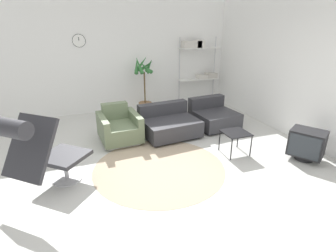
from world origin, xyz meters
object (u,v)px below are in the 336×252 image
(shelf_unit, at_px, (199,58))
(armchair_red, at_px, (119,128))
(couch_second, at_px, (213,117))
(potted_plant, at_px, (144,89))
(crt_television, at_px, (307,144))
(side_table, at_px, (236,134))
(couch_low, at_px, (169,125))
(lounge_chair, at_px, (37,147))

(shelf_unit, bearing_deg, armchair_red, -145.54)
(couch_second, xyz_separation_m, potted_plant, (-1.20, 1.52, 0.41))
(couch_second, distance_m, crt_television, 2.08)
(couch_second, height_order, shelf_unit, shelf_unit)
(side_table, bearing_deg, couch_low, 124.81)
(couch_second, bearing_deg, potted_plant, -57.62)
(potted_plant, xyz_separation_m, shelf_unit, (1.62, 0.19, 0.68))
(lounge_chair, xyz_separation_m, side_table, (3.15, 0.20, -0.37))
(couch_low, relative_size, shelf_unit, 0.64)
(crt_television, bearing_deg, lounge_chair, 52.93)
(lounge_chair, xyz_separation_m, armchair_red, (1.28, 1.47, -0.47))
(armchair_red, relative_size, side_table, 2.06)
(armchair_red, xyz_separation_m, crt_television, (2.88, -1.88, 0.03))
(lounge_chair, distance_m, shelf_unit, 5.07)
(lounge_chair, height_order, couch_low, lounge_chair)
(couch_low, height_order, crt_television, couch_low)
(couch_low, relative_size, couch_second, 1.20)
(lounge_chair, relative_size, couch_second, 1.24)
(lounge_chair, height_order, potted_plant, potted_plant)
(lounge_chair, xyz_separation_m, crt_television, (4.17, -0.41, -0.44))
(armchair_red, distance_m, potted_plant, 1.89)
(armchair_red, height_order, couch_second, armchair_red)
(couch_second, relative_size, potted_plant, 0.68)
(side_table, height_order, shelf_unit, shelf_unit)
(armchair_red, relative_size, crt_television, 1.34)
(couch_low, relative_size, crt_television, 1.77)
(couch_second, relative_size, shelf_unit, 0.53)
(side_table, height_order, crt_television, crt_television)
(couch_low, height_order, side_table, couch_low)
(lounge_chair, xyz_separation_m, shelf_unit, (3.86, 3.24, 0.58))
(lounge_chair, distance_m, armchair_red, 2.01)
(couch_low, height_order, shelf_unit, shelf_unit)
(lounge_chair, bearing_deg, shelf_unit, 81.11)
(crt_television, height_order, shelf_unit, shelf_unit)
(crt_television, height_order, potted_plant, potted_plant)
(couch_low, height_order, potted_plant, potted_plant)
(lounge_chair, relative_size, crt_television, 1.84)
(potted_plant, bearing_deg, crt_television, -60.88)
(couch_low, xyz_separation_m, shelf_unit, (1.55, 1.84, 1.09))
(lounge_chair, bearing_deg, potted_plant, 94.87)
(potted_plant, bearing_deg, armchair_red, -121.10)
(armchair_red, relative_size, potted_plant, 0.62)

